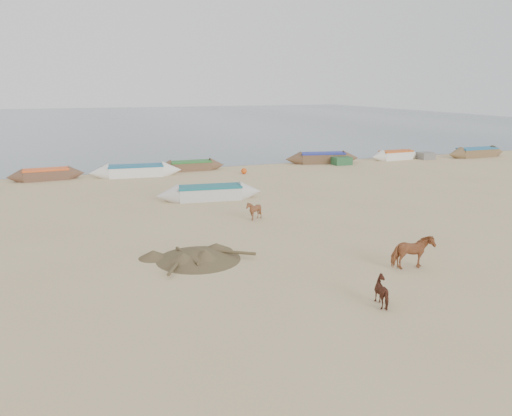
# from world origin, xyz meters

# --- Properties ---
(ground) EXTENTS (140.00, 140.00, 0.00)m
(ground) POSITION_xyz_m (0.00, 0.00, 0.00)
(ground) COLOR tan
(ground) RESTS_ON ground
(sea) EXTENTS (160.00, 160.00, 0.00)m
(sea) POSITION_xyz_m (0.00, 82.00, 0.01)
(sea) COLOR slate
(sea) RESTS_ON ground
(cow_adult) EXTENTS (1.56, 0.86, 1.25)m
(cow_adult) POSITION_xyz_m (3.52, -2.76, 0.63)
(cow_adult) COLOR #985631
(cow_adult) RESTS_ON ground
(calf_front) EXTENTS (1.01, 0.94, 0.96)m
(calf_front) POSITION_xyz_m (0.46, 5.57, 0.48)
(calf_front) COLOR brown
(calf_front) RESTS_ON ground
(calf_right) EXTENTS (0.92, 1.01, 0.86)m
(calf_right) POSITION_xyz_m (0.83, -5.05, 0.43)
(calf_right) COLOR #55291B
(calf_right) RESTS_ON ground
(near_canoe) EXTENTS (6.25, 1.95, 0.83)m
(near_canoe) POSITION_xyz_m (-0.44, 10.66, 0.41)
(near_canoe) COLOR beige
(near_canoe) RESTS_ON ground
(debris_pile) EXTENTS (3.91, 3.91, 0.43)m
(debris_pile) POSITION_xyz_m (-3.48, 0.86, 0.21)
(debris_pile) COLOR brown
(debris_pile) RESTS_ON ground
(waterline_canoes) EXTENTS (58.26, 3.77, 0.91)m
(waterline_canoes) POSITION_xyz_m (1.24, 20.37, 0.42)
(waterline_canoes) COLOR brown
(waterline_canoes) RESTS_ON ground
(beach_clutter) EXTENTS (45.39, 4.78, 0.64)m
(beach_clutter) POSITION_xyz_m (4.10, 19.64, 0.30)
(beach_clutter) COLOR #295C34
(beach_clutter) RESTS_ON ground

